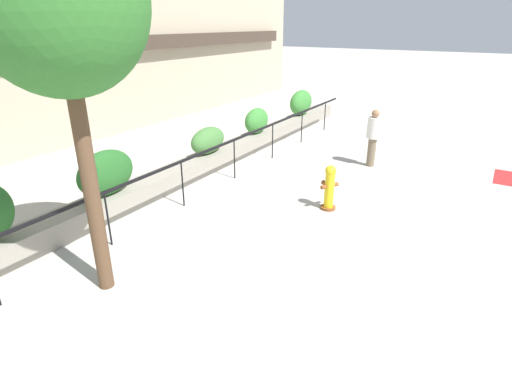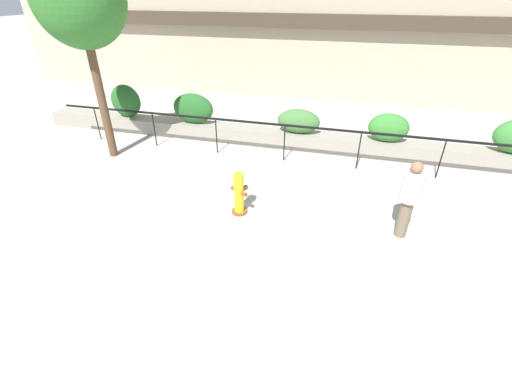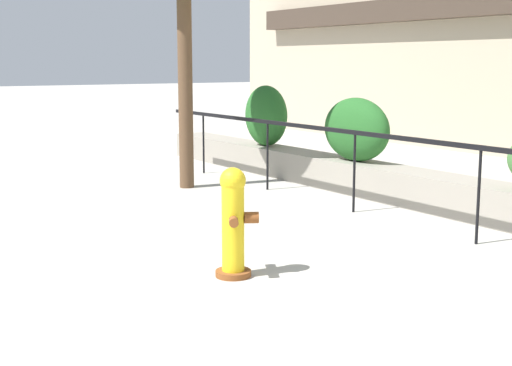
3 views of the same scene
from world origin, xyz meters
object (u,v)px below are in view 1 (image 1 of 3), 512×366
at_px(hedge_bush_1, 106,173).
at_px(hedge_bush_4, 301,103).
at_px(pedestrian, 373,134).
at_px(fire_hydrant, 329,187).
at_px(hedge_bush_2, 208,140).
at_px(hedge_bush_3, 257,121).
at_px(street_tree, 59,2).

bearing_deg(hedge_bush_1, hedge_bush_4, 0.00).
relative_size(hedge_bush_1, pedestrian, 0.83).
height_order(hedge_bush_1, fire_hydrant, hedge_bush_1).
distance_m(hedge_bush_2, pedestrian, 4.93).
distance_m(hedge_bush_2, hedge_bush_3, 2.71).
bearing_deg(pedestrian, hedge_bush_1, 148.00).
distance_m(hedge_bush_3, fire_hydrant, 5.36).
bearing_deg(hedge_bush_4, street_tree, -169.78).
bearing_deg(hedge_bush_2, hedge_bush_4, 0.00).
xyz_separation_m(street_tree, pedestrian, (8.29, -1.92, -3.35)).
xyz_separation_m(hedge_bush_2, hedge_bush_4, (6.21, 0.00, 0.12)).
distance_m(hedge_bush_1, hedge_bush_4, 9.82).
bearing_deg(hedge_bush_4, pedestrian, -129.98).
relative_size(street_tree, pedestrian, 3.26).
relative_size(hedge_bush_3, street_tree, 0.21).
bearing_deg(street_tree, hedge_bush_1, 48.72).
relative_size(hedge_bush_3, fire_hydrant, 1.09).
bearing_deg(hedge_bush_3, street_tree, -165.55).
height_order(hedge_bush_4, street_tree, street_tree).
bearing_deg(hedge_bush_3, pedestrian, -88.21).
relative_size(hedge_bush_3, pedestrian, 0.68).
height_order(street_tree, pedestrian, street_tree).
distance_m(fire_hydrant, pedestrian, 3.57).
bearing_deg(hedge_bush_2, fire_hydrant, -99.82).
bearing_deg(street_tree, fire_hydrant, -22.86).
relative_size(hedge_bush_4, fire_hydrant, 1.36).
distance_m(hedge_bush_2, street_tree, 6.79).
xyz_separation_m(fire_hydrant, pedestrian, (3.55, 0.08, 0.44)).
relative_size(hedge_bush_2, fire_hydrant, 1.25).
bearing_deg(hedge_bush_4, hedge_bush_2, 180.00).
xyz_separation_m(hedge_bush_1, hedge_bush_4, (9.82, 0.00, -0.00)).
bearing_deg(fire_hydrant, street_tree, 157.14).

